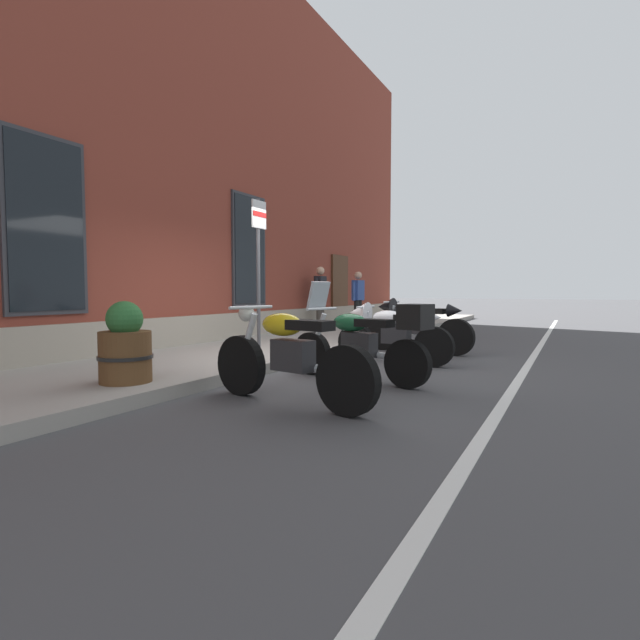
% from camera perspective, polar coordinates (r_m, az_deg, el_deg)
% --- Properties ---
extents(ground_plane, '(140.00, 140.00, 0.00)m').
position_cam_1_polar(ground_plane, '(7.72, -2.19, -5.33)').
color(ground_plane, '#424244').
extents(sidewalk, '(29.83, 2.78, 0.15)m').
position_cam_1_polar(sidewalk, '(8.49, -10.35, -4.07)').
color(sidewalk, gray).
rests_on(sidewalk, ground_plane).
extents(lane_stripe, '(29.83, 0.12, 0.01)m').
position_cam_1_polar(lane_stripe, '(6.74, 22.27, -6.84)').
color(lane_stripe, silver).
rests_on(lane_stripe, ground_plane).
extents(brick_pub_facade, '(23.83, 7.86, 8.97)m').
position_cam_1_polar(brick_pub_facade, '(12.82, -30.42, 17.90)').
color(brick_pub_facade, brown).
rests_on(brick_pub_facade, ground_plane).
extents(motorcycle_yellow_naked, '(0.69, 2.15, 1.02)m').
position_cam_1_polar(motorcycle_yellow_naked, '(5.01, -3.81, -4.34)').
color(motorcycle_yellow_naked, black).
rests_on(motorcycle_yellow_naked, ground_plane).
extents(motorcycle_green_touring, '(0.83, 2.11, 1.31)m').
position_cam_1_polar(motorcycle_green_touring, '(6.23, 5.24, -2.37)').
color(motorcycle_green_touring, black).
rests_on(motorcycle_green_touring, ground_plane).
extents(motorcycle_white_sport, '(0.62, 1.99, 0.99)m').
position_cam_1_polar(motorcycle_white_sport, '(7.90, 8.17, -1.18)').
color(motorcycle_white_sport, black).
rests_on(motorcycle_white_sport, ground_plane).
extents(motorcycle_black_sport, '(0.63, 2.16, 1.04)m').
position_cam_1_polar(motorcycle_black_sport, '(9.39, 11.08, -0.35)').
color(motorcycle_black_sport, black).
rests_on(motorcycle_black_sport, ground_plane).
extents(pedestrian_dark_jacket, '(0.66, 0.23, 1.69)m').
position_cam_1_polar(pedestrian_dark_jacket, '(13.21, 0.03, 3.12)').
color(pedestrian_dark_jacket, '#38332D').
rests_on(pedestrian_dark_jacket, sidewalk).
extents(pedestrian_blue_top, '(0.59, 0.23, 1.56)m').
position_cam_1_polar(pedestrian_blue_top, '(13.45, 4.52, 2.77)').
color(pedestrian_blue_top, black).
rests_on(pedestrian_blue_top, sidewalk).
extents(parking_sign, '(0.36, 0.07, 2.50)m').
position_cam_1_polar(parking_sign, '(7.90, -7.27, 7.68)').
color(parking_sign, '#4C4C51').
rests_on(parking_sign, sidewalk).
extents(barrel_planter, '(0.60, 0.60, 0.91)m').
position_cam_1_polar(barrel_planter, '(5.83, -22.04, -3.04)').
color(barrel_planter, brown).
rests_on(barrel_planter, sidewalk).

